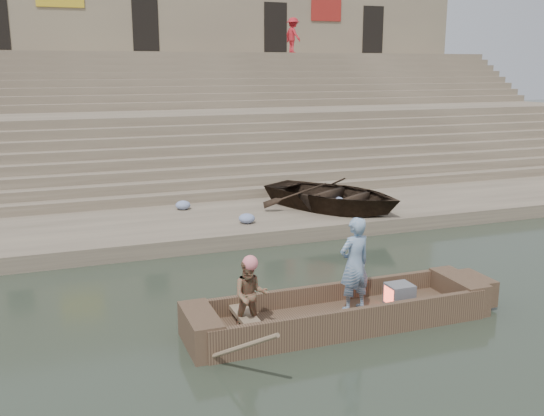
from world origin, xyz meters
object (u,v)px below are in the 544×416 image
television (399,294)px  main_rowboat (340,319)px  pedestrian (293,35)px  rowing_man (251,295)px  standing_man (354,264)px  beached_rowboat (333,195)px

television → main_rowboat: bearing=-180.0°
television → pedestrian: size_ratio=0.26×
rowing_man → pedestrian: pedestrian is taller
rowing_man → pedestrian: 23.28m
standing_man → beached_rowboat: 7.21m
main_rowboat → television: bearing=0.0°
standing_man → television: (0.91, -0.08, -0.67)m
main_rowboat → standing_man: bearing=14.6°
standing_man → beached_rowboat: standing_man is taller
main_rowboat → rowing_man: bearing=-176.2°
main_rowboat → beached_rowboat: beached_rowboat is taller
rowing_man → beached_rowboat: bearing=67.6°
rowing_man → pedestrian: size_ratio=0.71×
beached_rowboat → television: bearing=-137.6°
main_rowboat → rowing_man: (-1.72, -0.11, 0.73)m
rowing_man → main_rowboat: bearing=16.7°
main_rowboat → standing_man: size_ratio=2.88×
standing_man → rowing_man: (-2.03, -0.19, -0.25)m
standing_man → pedestrian: size_ratio=0.99×
standing_man → television: bearing=164.4°
standing_man → rowing_man: 2.05m
main_rowboat → pedestrian: bearing=70.0°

